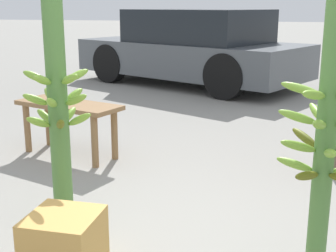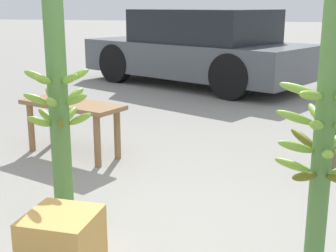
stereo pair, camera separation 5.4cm
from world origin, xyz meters
TOP-DOWN VIEW (x-y plane):
  - banana_stalk_left at (-0.86, 0.46)m, footprint 0.44×0.43m
  - banana_stalk_center at (0.71, 0.06)m, footprint 0.46×0.46m
  - market_bench at (-1.39, 1.71)m, footprint 1.10×0.69m
  - parked_car at (-1.04, 5.97)m, footprint 4.36×3.31m
  - produce_crate at (-0.54, -0.19)m, footprint 0.35×0.35m

SIDE VIEW (x-z plane):
  - produce_crate at x=-0.54m, z-range 0.00..0.35m
  - market_bench at x=-1.39m, z-range 0.16..0.66m
  - parked_car at x=-1.04m, z-range -0.01..1.29m
  - banana_stalk_left at x=-0.86m, z-range 0.01..1.48m
  - banana_stalk_center at x=0.71m, z-range -0.01..1.63m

